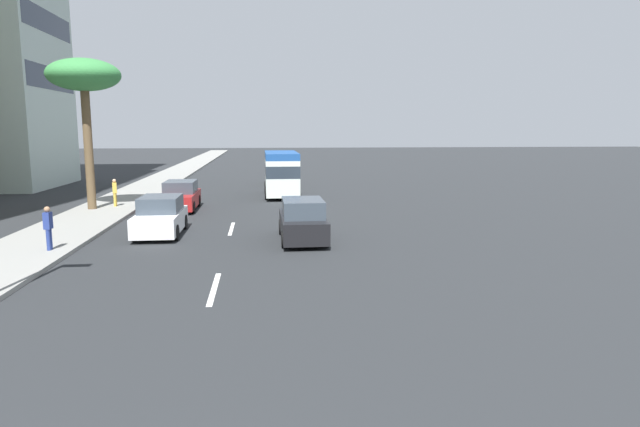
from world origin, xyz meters
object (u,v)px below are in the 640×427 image
object	(u,v)px
car_third	(181,196)
minibus_lead	(281,172)
car_fourth	(303,221)
pedestrian_near_lamp	(115,191)
car_fifth	(161,217)
palm_tree	(84,79)
car_second	(281,175)
pedestrian_by_tree	(48,226)

from	to	relation	value
car_third	minibus_lead	bearing A→B (deg)	134.32
car_fourth	pedestrian_near_lamp	size ratio (longest dim) A/B	2.82
car_fourth	car_fifth	bearing A→B (deg)	72.12
car_third	palm_tree	bearing A→B (deg)	-87.68
car_third	car_fourth	bearing A→B (deg)	33.51
minibus_lead	car_third	world-z (taller)	minibus_lead
car_third	palm_tree	world-z (taller)	palm_tree
car_fourth	pedestrian_near_lamp	world-z (taller)	car_fourth
car_second	pedestrian_near_lamp	bearing A→B (deg)	142.77
minibus_lead	car_fifth	world-z (taller)	minibus_lead
car_second	car_fourth	size ratio (longest dim) A/B	1.09
car_third	car_fifth	distance (m)	7.31
car_fourth	pedestrian_by_tree	xyz separation A→B (m)	(-1.42, 9.20, 0.21)
car_second	car_fourth	world-z (taller)	car_fourth
pedestrian_by_tree	car_fifth	bearing A→B (deg)	-41.63
car_second	pedestrian_near_lamp	size ratio (longest dim) A/B	3.09
minibus_lead	pedestrian_by_tree	distance (m)	18.60
car_fourth	pedestrian_by_tree	bearing A→B (deg)	98.80
car_fourth	palm_tree	size ratio (longest dim) A/B	0.55
minibus_lead	pedestrian_by_tree	bearing A→B (deg)	151.34
pedestrian_near_lamp	pedestrian_by_tree	world-z (taller)	pedestrian_by_tree
car_second	pedestrian_by_tree	distance (m)	25.87
car_fifth	car_third	bearing A→B (deg)	-178.36
minibus_lead	pedestrian_near_lamp	distance (m)	10.75
car_fourth	car_fifth	world-z (taller)	car_fourth
car_fourth	pedestrian_by_tree	world-z (taller)	pedestrian_by_tree
palm_tree	pedestrian_by_tree	bearing A→B (deg)	-171.31
minibus_lead	car_fifth	xyz separation A→B (m)	(-12.99, 5.61, -0.85)
minibus_lead	car_second	bearing A→B (deg)	-1.70
car_fifth	pedestrian_by_tree	bearing A→B (deg)	-44.89
car_second	car_third	xyz separation A→B (m)	(-13.56, 6.05, 0.02)
car_second	palm_tree	xyz separation A→B (m)	(-13.75, 10.75, 6.32)
car_fourth	pedestrian_near_lamp	bearing A→B (deg)	44.61
car_fourth	pedestrian_near_lamp	xyz separation A→B (m)	(9.94, 9.80, 0.19)
car_fourth	palm_tree	world-z (taller)	palm_tree
car_second	car_fourth	bearing A→B (deg)	-179.88
car_fourth	car_third	bearing A→B (deg)	33.51
minibus_lead	palm_tree	bearing A→B (deg)	119.17
car_third	palm_tree	size ratio (longest dim) A/B	0.55
pedestrian_by_tree	car_fourth	bearing A→B (deg)	-77.94
car_second	car_third	distance (m)	14.85
minibus_lead	car_second	world-z (taller)	minibus_lead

